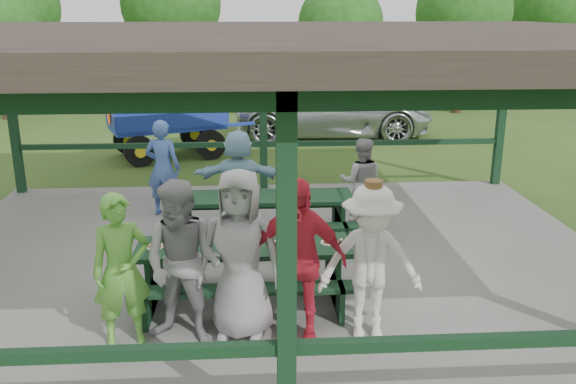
{
  "coord_description": "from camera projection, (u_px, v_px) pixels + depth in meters",
  "views": [
    {
      "loc": [
        -0.26,
        -8.07,
        3.59
      ],
      "look_at": [
        0.23,
        -0.3,
        1.24
      ],
      "focal_mm": 38.0,
      "sensor_mm": 36.0,
      "label": 1
    }
  ],
  "objects": [
    {
      "name": "ground",
      "position": [
        271.0,
        268.0,
        8.77
      ],
      "size": [
        90.0,
        90.0,
        0.0
      ],
      "primitive_type": "plane",
      "color": "#2D5019",
      "rests_on": "ground"
    },
    {
      "name": "concrete_slab",
      "position": [
        271.0,
        265.0,
        8.75
      ],
      "size": [
        10.0,
        8.0,
        0.1
      ],
      "primitive_type": "cube",
      "color": "slate",
      "rests_on": "ground"
    },
    {
      "name": "pavilion_structure",
      "position": [
        269.0,
        42.0,
        7.85
      ],
      "size": [
        10.6,
        8.6,
        3.24
      ],
      "color": "black",
      "rests_on": "concrete_slab"
    },
    {
      "name": "picnic_table_near",
      "position": [
        244.0,
        266.0,
        7.43
      ],
      "size": [
        2.59,
        1.39,
        0.75
      ],
      "color": "black",
      "rests_on": "concrete_slab"
    },
    {
      "name": "picnic_table_far",
      "position": [
        263.0,
        213.0,
        9.36
      ],
      "size": [
        2.75,
        1.39,
        0.75
      ],
      "color": "black",
      "rests_on": "concrete_slab"
    },
    {
      "name": "table_setting",
      "position": [
        255.0,
        241.0,
        7.39
      ],
      "size": [
        2.36,
        0.45,
        0.1
      ],
      "color": "white",
      "rests_on": "picnic_table_near"
    },
    {
      "name": "contestant_green",
      "position": [
        121.0,
        271.0,
        6.41
      ],
      "size": [
        0.71,
        0.57,
        1.68
      ],
      "primitive_type": "imported",
      "rotation": [
        0.0,
        0.0,
        0.31
      ],
      "color": "#5BA939",
      "rests_on": "concrete_slab"
    },
    {
      "name": "contestant_grey_left",
      "position": [
        183.0,
        264.0,
        6.43
      ],
      "size": [
        1.06,
        0.93,
        1.81
      ],
      "primitive_type": "imported",
      "rotation": [
        0.0,
        0.0,
        -0.33
      ],
      "color": "gray",
      "rests_on": "concrete_slab"
    },
    {
      "name": "contestant_grey_mid",
      "position": [
        240.0,
        255.0,
        6.54
      ],
      "size": [
        1.02,
        0.76,
        1.9
      ],
      "primitive_type": "imported",
      "rotation": [
        0.0,
        0.0,
        -0.18
      ],
      "color": "gray",
      "rests_on": "concrete_slab"
    },
    {
      "name": "contestant_red",
      "position": [
        296.0,
        260.0,
        6.5
      ],
      "size": [
        1.12,
        0.59,
        1.83
      ],
      "primitive_type": "imported",
      "rotation": [
        0.0,
        0.0,
        -0.13
      ],
      "color": "red",
      "rests_on": "concrete_slab"
    },
    {
      "name": "contestant_white_fedora",
      "position": [
        370.0,
        263.0,
        6.53
      ],
      "size": [
        1.16,
        0.72,
        1.79
      ],
      "rotation": [
        0.0,
        0.0,
        -0.07
      ],
      "color": "silver",
      "rests_on": "concrete_slab"
    },
    {
      "name": "spectator_lblue",
      "position": [
        239.0,
        179.0,
        9.92
      ],
      "size": [
        1.55,
        0.58,
        1.65
      ],
      "primitive_type": "imported",
      "rotation": [
        0.0,
        0.0,
        3.08
      ],
      "color": "#7FADC4",
      "rests_on": "concrete_slab"
    },
    {
      "name": "spectator_blue",
      "position": [
        163.0,
        168.0,
        10.53
      ],
      "size": [
        0.69,
        0.53,
        1.69
      ],
      "primitive_type": "imported",
      "rotation": [
        0.0,
        0.0,
        2.92
      ],
      "color": "#3B599B",
      "rests_on": "concrete_slab"
    },
    {
      "name": "spectator_grey",
      "position": [
        361.0,
        182.0,
        10.09
      ],
      "size": [
        0.8,
        0.68,
        1.47
      ],
      "primitive_type": "imported",
      "rotation": [
        0.0,
        0.0,
        2.96
      ],
      "color": "gray",
      "rests_on": "concrete_slab"
    },
    {
      "name": "pickup_truck",
      "position": [
        333.0,
        109.0,
        17.64
      ],
      "size": [
        5.73,
        2.73,
        1.58
      ],
      "primitive_type": "imported",
      "rotation": [
        0.0,
        0.0,
        1.55
      ],
      "color": "silver",
      "rests_on": "ground"
    },
    {
      "name": "farm_trailer",
      "position": [
        168.0,
        131.0,
        15.2
      ],
      "size": [
        3.71,
        2.41,
        1.3
      ],
      "rotation": [
        0.0,
        0.0,
        0.37
      ],
      "color": "navy",
      "rests_on": "ground"
    },
    {
      "name": "tree_far_left",
      "position": [
        11.0,
        7.0,
        22.05
      ],
      "size": [
        3.43,
        3.43,
        5.36
      ],
      "color": "#301C13",
      "rests_on": "ground"
    },
    {
      "name": "tree_left",
      "position": [
        171.0,
        4.0,
        21.58
      ],
      "size": [
        3.53,
        3.53,
        5.52
      ],
      "color": "#301C13",
      "rests_on": "ground"
    },
    {
      "name": "tree_mid",
      "position": [
        340.0,
        25.0,
        20.59
      ],
      "size": [
        2.89,
        2.89,
        4.52
      ],
      "color": "#301C13",
      "rests_on": "ground"
    },
    {
      "name": "tree_right",
      "position": [
        464.0,
        13.0,
        20.88
      ],
      "size": [
        3.26,
        3.26,
        5.1
      ],
      "color": "#301C13",
      "rests_on": "ground"
    },
    {
      "name": "tree_far_right",
      "position": [
        550.0,
        5.0,
        23.67
      ],
      "size": [
        3.5,
        3.5,
        5.46
      ],
      "color": "#301C13",
      "rests_on": "ground"
    }
  ]
}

